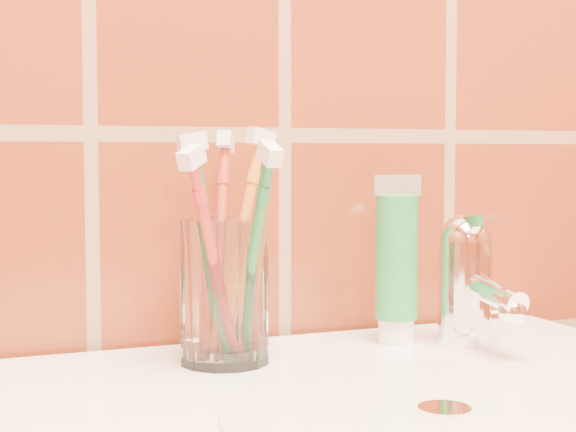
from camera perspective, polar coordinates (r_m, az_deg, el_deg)
name	(u,v)px	position (r m, az deg, el deg)	size (l,w,h in m)	color
glass_tumbler	(224,291)	(0.73, -4.15, -4.87)	(0.07, 0.07, 0.12)	white
toothpaste_tube	(397,265)	(0.82, 7.04, -3.14)	(0.04, 0.04, 0.15)	white
faucet	(468,276)	(0.82, 11.54, -3.80)	(0.05, 0.11, 0.12)	white
toothbrush_0	(252,259)	(0.70, -2.35, -2.82)	(0.03, 0.09, 0.19)	#1E7238
toothbrush_1	(219,245)	(0.76, -4.46, -1.89)	(0.05, 0.08, 0.20)	#B13826
toothbrush_2	(240,245)	(0.75, -3.15, -1.87)	(0.07, 0.04, 0.20)	orange
toothbrush_3	(211,252)	(0.72, -5.02, -2.35)	(0.05, 0.03, 0.20)	#1C6931
toothbrush_4	(214,262)	(0.70, -4.79, -2.99)	(0.07, 0.07, 0.19)	#B02925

